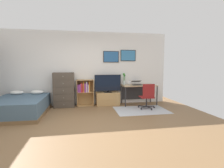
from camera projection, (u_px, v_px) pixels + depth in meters
ground_plane at (91, 126)px, 4.21m from camera, size 7.20×7.20×0.00m
wall_back_with_posters at (87, 68)px, 6.44m from camera, size 6.12×0.09×2.70m
area_rug at (141, 110)px, 5.71m from camera, size 1.70×1.20×0.01m
bed at (20, 106)px, 5.17m from camera, size 1.49×1.99×0.63m
dresser at (64, 90)px, 6.10m from camera, size 0.71×0.46×1.22m
bookshelf at (85, 90)px, 6.30m from camera, size 0.60×0.30×0.95m
tv_stand at (108, 99)px, 6.44m from camera, size 0.86×0.41×0.47m
television at (108, 84)px, 6.35m from camera, size 0.97×0.16×0.65m
desk at (138, 88)px, 6.56m from camera, size 1.26×0.64×0.74m
office_chair at (147, 96)px, 5.80m from camera, size 0.56×0.58×0.86m
laptop at (137, 83)px, 6.53m from camera, size 0.36×0.39×0.16m
computer_mouse at (144, 85)px, 6.46m from camera, size 0.06×0.10×0.03m
bamboo_vase at (124, 79)px, 6.59m from camera, size 0.10×0.10×0.44m
wine_glass at (130, 82)px, 6.37m from camera, size 0.07×0.07×0.18m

